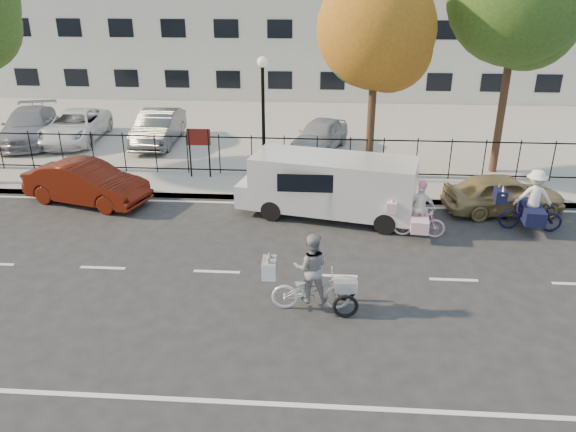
# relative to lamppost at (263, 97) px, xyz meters

# --- Properties ---
(ground) EXTENTS (120.00, 120.00, 0.00)m
(ground) POSITION_rel_lamppost_xyz_m (-0.50, -6.80, -3.11)
(ground) COLOR #333334
(road_markings) EXTENTS (60.00, 9.52, 0.01)m
(road_markings) POSITION_rel_lamppost_xyz_m (-0.50, -6.80, -3.11)
(road_markings) COLOR silver
(road_markings) RESTS_ON ground
(curb) EXTENTS (60.00, 0.10, 0.15)m
(curb) POSITION_rel_lamppost_xyz_m (-0.50, -1.75, -3.04)
(curb) COLOR #A8A399
(curb) RESTS_ON ground
(sidewalk) EXTENTS (60.00, 2.20, 0.15)m
(sidewalk) POSITION_rel_lamppost_xyz_m (-0.50, -0.70, -3.04)
(sidewalk) COLOR #A8A399
(sidewalk) RESTS_ON ground
(parking_lot) EXTENTS (60.00, 15.60, 0.15)m
(parking_lot) POSITION_rel_lamppost_xyz_m (-0.50, 8.20, -3.04)
(parking_lot) COLOR #A8A399
(parking_lot) RESTS_ON ground
(iron_fence) EXTENTS (58.00, 0.06, 1.50)m
(iron_fence) POSITION_rel_lamppost_xyz_m (-0.50, 0.40, -2.21)
(iron_fence) COLOR black
(iron_fence) RESTS_ON sidewalk
(building) EXTENTS (34.00, 10.00, 6.00)m
(building) POSITION_rel_lamppost_xyz_m (-0.50, 18.20, -0.11)
(building) COLOR silver
(building) RESTS_ON ground
(lamppost) EXTENTS (0.36, 0.36, 4.33)m
(lamppost) POSITION_rel_lamppost_xyz_m (0.00, 0.00, 0.00)
(lamppost) COLOR black
(lamppost) RESTS_ON sidewalk
(street_sign) EXTENTS (0.85, 0.06, 1.80)m
(street_sign) POSITION_rel_lamppost_xyz_m (-2.35, 0.00, -1.70)
(street_sign) COLOR black
(street_sign) RESTS_ON sidewalk
(zebra_trike) EXTENTS (2.17, 0.84, 1.86)m
(zebra_trike) POSITION_rel_lamppost_xyz_m (1.97, -8.32, -2.39)
(zebra_trike) COLOR white
(zebra_trike) RESTS_ON ground
(unicorn_bike) EXTENTS (1.74, 1.22, 1.73)m
(unicorn_bike) POSITION_rel_lamppost_xyz_m (4.93, -4.30, -2.47)
(unicorn_bike) COLOR #F6BBD0
(unicorn_bike) RESTS_ON ground
(bull_bike) EXTENTS (2.05, 1.41, 1.88)m
(bull_bike) POSITION_rel_lamppost_xyz_m (8.29, -3.60, -2.36)
(bull_bike) COLOR black
(bull_bike) RESTS_ON ground
(white_van) EXTENTS (5.74, 2.86, 1.93)m
(white_van) POSITION_rel_lamppost_xyz_m (2.37, -3.00, -2.05)
(white_van) COLOR silver
(white_van) RESTS_ON ground
(red_sedan) EXTENTS (4.42, 2.58, 1.38)m
(red_sedan) POSITION_rel_lamppost_xyz_m (-5.64, -2.38, -2.42)
(red_sedan) COLOR #5A170A
(red_sedan) RESTS_ON ground
(gold_sedan) EXTENTS (3.92, 2.06, 1.27)m
(gold_sedan) POSITION_rel_lamppost_xyz_m (7.87, -2.30, -2.48)
(gold_sedan) COLOR tan
(gold_sedan) RESTS_ON ground
(lot_car_a) EXTENTS (3.20, 5.23, 1.42)m
(lot_car_a) POSITION_rel_lamppost_xyz_m (-10.86, 4.09, -2.25)
(lot_car_a) COLOR #98999F
(lot_car_a) RESTS_ON parking_lot
(lot_car_b) EXTENTS (2.59, 4.93, 1.33)m
(lot_car_b) POSITION_rel_lamppost_xyz_m (-8.89, 4.36, -2.30)
(lot_car_b) COLOR white
(lot_car_b) RESTS_ON parking_lot
(lot_car_c) EXTENTS (1.62, 4.39, 1.43)m
(lot_car_c) POSITION_rel_lamppost_xyz_m (-5.08, 4.17, -2.25)
(lot_car_c) COLOR #4C5154
(lot_car_c) RESTS_ON parking_lot
(lot_car_d) EXTENTS (2.71, 4.12, 1.30)m
(lot_car_d) POSITION_rel_lamppost_xyz_m (1.96, 3.71, -2.31)
(lot_car_d) COLOR #A5A8AD
(lot_car_d) RESTS_ON parking_lot
(tree_mid) EXTENTS (4.00, 4.00, 7.34)m
(tree_mid) POSITION_rel_lamppost_xyz_m (3.93, 0.56, 2.03)
(tree_mid) COLOR #442D1D
(tree_mid) RESTS_ON ground
(tree_east) EXTENTS (4.82, 4.82, 8.83)m
(tree_east) POSITION_rel_lamppost_xyz_m (8.69, 1.46, 3.08)
(tree_east) COLOR #442D1D
(tree_east) RESTS_ON ground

